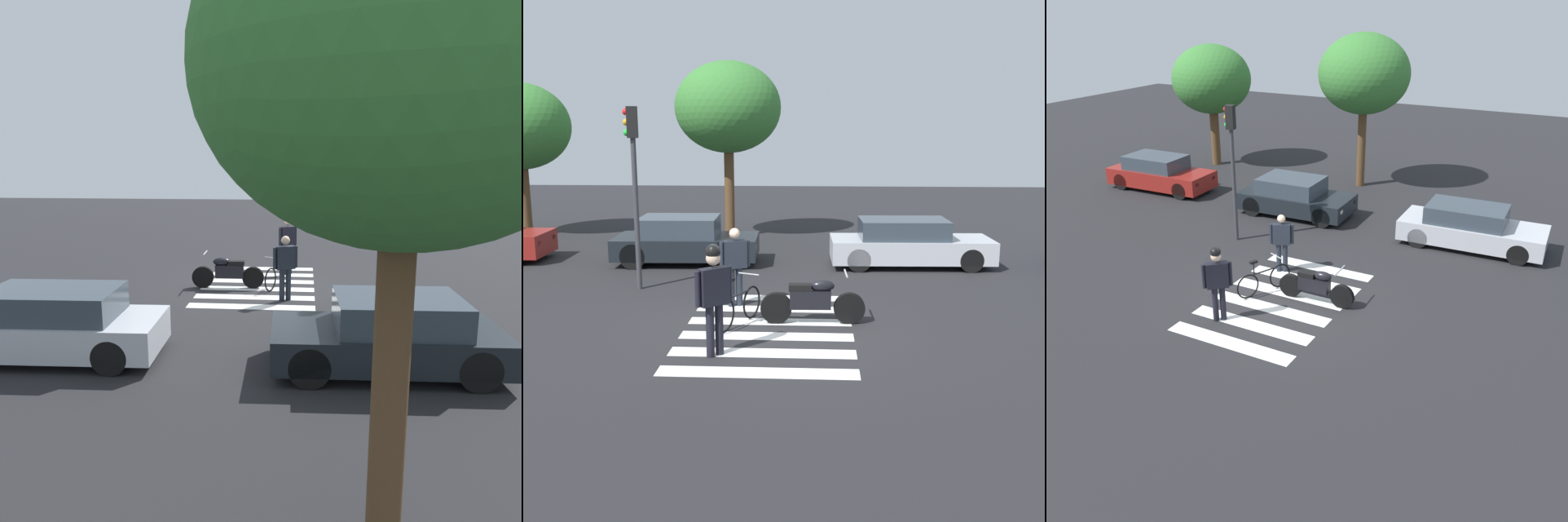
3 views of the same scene
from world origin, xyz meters
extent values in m
plane|color=#232326|center=(0.00, 0.00, 0.00)|extent=(60.00, 60.00, 0.00)
cylinder|color=black|center=(1.55, 0.42, 0.31)|extent=(0.62, 0.16, 0.61)
cylinder|color=black|center=(0.12, 0.37, 0.31)|extent=(0.62, 0.16, 0.61)
cube|color=black|center=(0.79, 0.40, 0.49)|extent=(0.81, 0.31, 0.36)
ellipsoid|color=black|center=(1.02, 0.40, 0.76)|extent=(0.49, 0.26, 0.24)
cube|color=black|center=(0.59, 0.39, 0.73)|extent=(0.45, 0.26, 0.12)
cylinder|color=#A5A5AD|center=(1.47, 0.42, 1.01)|extent=(0.06, 0.62, 0.04)
torus|color=black|center=(-0.39, 0.69, 0.33)|extent=(0.30, 0.63, 0.66)
torus|color=black|center=(-0.79, -0.25, 0.33)|extent=(0.30, 0.63, 0.66)
cylinder|color=black|center=(-0.59, 0.22, 0.61)|extent=(0.35, 0.75, 0.04)
cylinder|color=black|center=(-0.71, -0.06, 0.78)|extent=(0.04, 0.04, 0.34)
cube|color=black|center=(-0.71, -0.06, 0.96)|extent=(0.17, 0.22, 0.06)
cylinder|color=#99999E|center=(-0.43, 0.59, 0.93)|extent=(0.43, 0.21, 0.03)
cylinder|color=#1E232D|center=(-0.91, 1.53, 0.42)|extent=(0.14, 0.14, 0.83)
cylinder|color=#1E232D|center=(-0.74, 1.60, 0.42)|extent=(0.14, 0.14, 0.83)
cube|color=#1E232D|center=(-0.83, 1.56, 1.13)|extent=(0.53, 0.39, 0.59)
sphere|color=beige|center=(-0.83, 1.56, 1.58)|extent=(0.23, 0.23, 0.23)
cylinder|color=#1E232D|center=(-1.09, 1.44, 1.13)|extent=(0.09, 0.09, 0.56)
cylinder|color=#1E232D|center=(-0.56, 1.69, 1.13)|extent=(0.09, 0.09, 0.56)
cylinder|color=black|center=(-0.85, -1.56, 0.44)|extent=(0.14, 0.14, 0.89)
cylinder|color=black|center=(-0.72, -1.44, 0.44)|extent=(0.14, 0.14, 0.89)
cube|color=black|center=(-0.79, -1.50, 1.20)|extent=(0.52, 0.49, 0.63)
sphere|color=beige|center=(-0.79, -1.50, 1.67)|extent=(0.24, 0.24, 0.24)
cylinder|color=black|center=(-1.02, -1.71, 1.20)|extent=(0.09, 0.09, 0.60)
cylinder|color=black|center=(-0.56, -1.30, 1.20)|extent=(0.09, 0.09, 0.60)
sphere|color=black|center=(-0.79, -1.50, 1.78)|extent=(0.25, 0.25, 0.25)
cube|color=silver|center=(0.00, -2.25, 0.00)|extent=(3.20, 0.45, 0.01)
cube|color=silver|center=(0.00, -1.35, 0.00)|extent=(3.20, 0.45, 0.01)
cube|color=silver|center=(0.00, -0.45, 0.00)|extent=(3.20, 0.45, 0.01)
cube|color=silver|center=(0.00, 0.45, 0.00)|extent=(3.20, 0.45, 0.01)
cube|color=silver|center=(0.00, 1.35, 0.00)|extent=(3.20, 0.45, 0.01)
cube|color=silver|center=(0.00, 2.25, 0.00)|extent=(3.20, 0.45, 0.01)
cylinder|color=black|center=(-7.53, 6.76, 0.33)|extent=(0.66, 0.24, 0.65)
cylinder|color=black|center=(-7.48, 5.29, 0.33)|extent=(0.66, 0.24, 0.65)
cylinder|color=black|center=(-10.41, 6.67, 0.33)|extent=(0.66, 0.24, 0.65)
cylinder|color=black|center=(-10.36, 5.20, 0.33)|extent=(0.66, 0.24, 0.65)
cube|color=maroon|center=(-8.94, 5.98, 0.50)|extent=(4.29, 1.83, 0.64)
cube|color=#333D47|center=(-9.16, 5.97, 1.09)|extent=(2.34, 1.56, 0.53)
cube|color=#F2EDCC|center=(-6.88, 6.59, 0.60)|extent=(0.09, 0.20, 0.12)
cube|color=#F2EDCC|center=(-6.85, 5.51, 0.60)|extent=(0.09, 0.20, 0.12)
cylinder|color=black|center=(-1.42, 6.74, 0.35)|extent=(0.70, 0.24, 0.69)
cylinder|color=black|center=(-1.36, 5.15, 0.35)|extent=(0.70, 0.24, 0.69)
cylinder|color=black|center=(-4.11, 6.66, 0.35)|extent=(0.70, 0.24, 0.69)
cylinder|color=black|center=(-4.05, 5.06, 0.35)|extent=(0.70, 0.24, 0.69)
cube|color=black|center=(-2.73, 5.90, 0.48)|extent=(4.01, 1.95, 0.58)
cube|color=#333D47|center=(-2.93, 5.90, 1.05)|extent=(2.19, 1.67, 0.55)
cube|color=#F2EDCC|center=(-0.82, 6.55, 0.57)|extent=(0.09, 0.20, 0.12)
cube|color=#F2EDCC|center=(-0.78, 5.38, 0.57)|extent=(0.09, 0.20, 0.12)
cylinder|color=black|center=(4.94, 6.61, 0.31)|extent=(0.64, 0.24, 0.63)
cylinder|color=black|center=(4.99, 5.13, 0.31)|extent=(0.64, 0.24, 0.63)
cylinder|color=black|center=(1.98, 6.51, 0.31)|extent=(0.64, 0.24, 0.63)
cylinder|color=black|center=(2.03, 5.03, 0.31)|extent=(0.64, 0.24, 0.63)
cube|color=#B7BAC1|center=(3.49, 5.82, 0.48)|extent=(4.41, 1.84, 0.61)
cube|color=#333D47|center=(3.27, 5.81, 1.05)|extent=(2.40, 1.57, 0.52)
cube|color=#F2EDCC|center=(5.61, 6.43, 0.57)|extent=(0.09, 0.20, 0.12)
cube|color=#F2EDCC|center=(5.64, 5.35, 0.57)|extent=(0.09, 0.20, 0.12)
cylinder|color=#38383D|center=(-3.29, 2.93, 1.76)|extent=(0.12, 0.12, 3.53)
cube|color=black|center=(-3.29, 2.93, 3.88)|extent=(0.28, 0.28, 0.70)
sphere|color=red|center=(-3.42, 2.90, 4.11)|extent=(0.16, 0.16, 0.16)
sphere|color=orange|center=(-3.42, 2.90, 3.88)|extent=(0.16, 0.16, 0.16)
sphere|color=green|center=(-3.42, 2.90, 3.65)|extent=(0.16, 0.16, 0.16)
cylinder|color=brown|center=(-9.30, 10.19, 1.25)|extent=(0.40, 0.40, 2.49)
ellipsoid|color=#387A33|center=(-9.30, 10.19, 3.79)|extent=(3.46, 3.46, 2.94)
cylinder|color=brown|center=(-2.10, 10.19, 1.54)|extent=(0.33, 0.33, 3.08)
ellipsoid|color=#387A33|center=(-2.10, 10.19, 4.41)|extent=(3.54, 3.54, 3.01)
camera|label=1|loc=(-1.30, 14.67, 3.69)|focal=35.92mm
camera|label=2|loc=(0.90, -11.73, 3.78)|focal=44.34mm
camera|label=3|loc=(6.75, -11.32, 7.12)|focal=40.09mm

